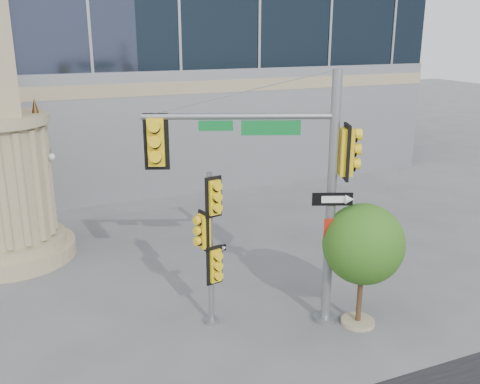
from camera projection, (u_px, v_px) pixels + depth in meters
name	position (u px, v px, depth m)	size (l,w,h in m)	color
ground	(275.00, 353.00, 13.48)	(120.00, 120.00, 0.00)	#545456
main_signal_pole	(284.00, 173.00, 13.71)	(5.08, 2.40, 6.90)	slate
secondary_signal_pole	(211.00, 239.00, 14.04)	(0.79, 0.57, 4.32)	slate
street_tree	(364.00, 247.00, 14.20)	(2.22, 2.17, 3.46)	tan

